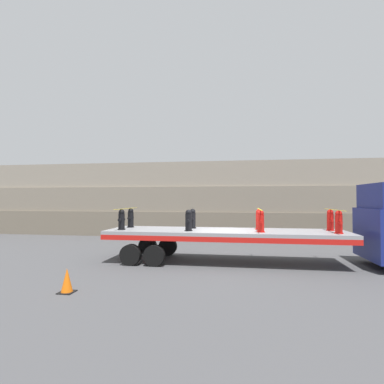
% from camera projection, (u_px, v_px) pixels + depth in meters
% --- Properties ---
extents(ground_plane, '(120.00, 120.00, 0.00)m').
position_uv_depth(ground_plane, '(225.00, 262.00, 12.34)').
color(ground_plane, '#474749').
extents(rock_cliff, '(60.00, 3.30, 5.17)m').
position_uv_depth(rock_cliff, '(231.00, 199.00, 21.27)').
color(rock_cliff, '#706656').
rests_on(rock_cliff, ground_plane).
extents(flatbed_trailer, '(9.75, 2.52, 1.33)m').
position_uv_depth(flatbed_trailer, '(210.00, 236.00, 12.45)').
color(flatbed_trailer, gray).
rests_on(flatbed_trailer, ground_plane).
extents(fire_hydrant_black_near_0, '(0.33, 0.55, 0.86)m').
position_uv_depth(fire_hydrant_black_near_0, '(122.00, 220.00, 12.53)').
color(fire_hydrant_black_near_0, black).
rests_on(fire_hydrant_black_near_0, flatbed_trailer).
extents(fire_hydrant_black_far_0, '(0.33, 0.55, 0.86)m').
position_uv_depth(fire_hydrant_black_far_0, '(131.00, 218.00, 13.57)').
color(fire_hydrant_black_far_0, black).
rests_on(fire_hydrant_black_far_0, flatbed_trailer).
extents(fire_hydrant_black_near_1, '(0.33, 0.55, 0.86)m').
position_uv_depth(fire_hydrant_black_near_1, '(189.00, 221.00, 12.08)').
color(fire_hydrant_black_near_1, black).
rests_on(fire_hydrant_black_near_1, flatbed_trailer).
extents(fire_hydrant_black_far_1, '(0.33, 0.55, 0.86)m').
position_uv_depth(fire_hydrant_black_far_1, '(193.00, 219.00, 13.12)').
color(fire_hydrant_black_far_1, black).
rests_on(fire_hydrant_black_far_1, flatbed_trailer).
extents(fire_hydrant_red_near_2, '(0.33, 0.55, 0.86)m').
position_uv_depth(fire_hydrant_red_near_2, '(261.00, 221.00, 11.63)').
color(fire_hydrant_red_near_2, red).
rests_on(fire_hydrant_red_near_2, flatbed_trailer).
extents(fire_hydrant_red_far_2, '(0.33, 0.55, 0.86)m').
position_uv_depth(fire_hydrant_red_far_2, '(259.00, 219.00, 12.67)').
color(fire_hydrant_red_far_2, red).
rests_on(fire_hydrant_red_far_2, flatbed_trailer).
extents(fire_hydrant_red_near_3, '(0.33, 0.55, 0.86)m').
position_uv_depth(fire_hydrant_red_near_3, '(339.00, 222.00, 11.17)').
color(fire_hydrant_red_near_3, red).
rests_on(fire_hydrant_red_near_3, flatbed_trailer).
extents(fire_hydrant_red_far_3, '(0.33, 0.55, 0.86)m').
position_uv_depth(fire_hydrant_red_far_3, '(330.00, 220.00, 12.22)').
color(fire_hydrant_red_far_3, red).
rests_on(fire_hydrant_red_far_3, flatbed_trailer).
extents(cargo_strap_rear, '(0.05, 2.61, 0.01)m').
position_uv_depth(cargo_strap_rear, '(126.00, 209.00, 13.06)').
color(cargo_strap_rear, yellow).
rests_on(cargo_strap_rear, fire_hydrant_black_near_0).
extents(cargo_strap_middle, '(0.05, 2.61, 0.01)m').
position_uv_depth(cargo_strap_middle, '(260.00, 209.00, 12.16)').
color(cargo_strap_middle, yellow).
rests_on(cargo_strap_middle, fire_hydrant_red_near_2).
extents(cargo_strap_front, '(0.05, 2.61, 0.01)m').
position_uv_depth(cargo_strap_front, '(334.00, 210.00, 11.71)').
color(cargo_strap_front, yellow).
rests_on(cargo_strap_front, fire_hydrant_red_near_3).
extents(traffic_cone, '(0.42, 0.42, 0.68)m').
position_uv_depth(traffic_cone, '(67.00, 281.00, 8.40)').
color(traffic_cone, black).
rests_on(traffic_cone, ground_plane).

